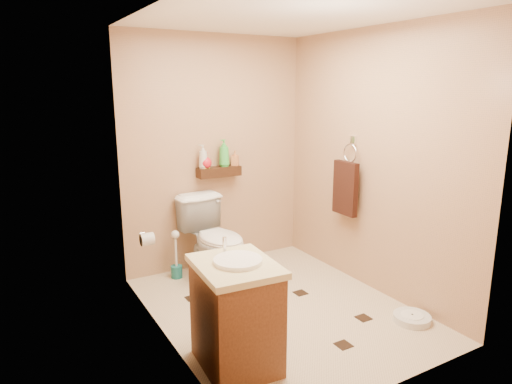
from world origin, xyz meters
TOP-DOWN VIEW (x-y plane):
  - ground at (0.00, 0.00)m, footprint 2.50×2.50m
  - wall_back at (0.00, 1.25)m, footprint 2.00×0.04m
  - wall_front at (0.00, -1.25)m, footprint 2.00×0.04m
  - wall_left at (-1.00, 0.00)m, footprint 0.04×2.50m
  - wall_right at (1.00, 0.00)m, footprint 0.04×2.50m
  - ceiling at (0.00, 0.00)m, footprint 2.00×2.50m
  - wall_shelf at (0.00, 1.17)m, footprint 0.46×0.14m
  - floor_accents at (0.00, -0.03)m, footprint 1.21×1.40m
  - toilet at (-0.21, 0.83)m, footprint 0.55×0.85m
  - vanity at (-0.70, -0.54)m, footprint 0.55×0.65m
  - bathroom_scale at (0.82, -0.73)m, footprint 0.36×0.36m
  - toilet_brush at (-0.54, 1.07)m, footprint 0.11×0.11m
  - towel_ring at (0.91, 0.25)m, footprint 0.12×0.30m
  - toilet_paper at (-0.94, 0.65)m, footprint 0.12×0.11m
  - bottle_a at (-0.17, 1.17)m, footprint 0.13×0.13m
  - bottle_b at (-0.15, 1.17)m, footprint 0.08×0.08m
  - bottle_c at (-0.15, 1.17)m, footprint 0.13×0.13m
  - bottle_d at (0.06, 1.17)m, footprint 0.14×0.14m
  - bottle_e at (0.19, 1.17)m, footprint 0.10×0.10m

SIDE VIEW (x-z plane):
  - ground at x=0.00m, z-range 0.00..0.00m
  - floor_accents at x=0.00m, z-range 0.00..0.01m
  - bathroom_scale at x=0.82m, z-range 0.00..0.06m
  - toilet_brush at x=-0.54m, z-range -0.07..0.42m
  - vanity at x=-0.70m, z-range -0.05..0.82m
  - toilet at x=-0.21m, z-range 0.00..0.82m
  - toilet_paper at x=-0.94m, z-range 0.54..0.66m
  - towel_ring at x=0.91m, z-range 0.57..1.33m
  - wall_shelf at x=0.00m, z-range 0.97..1.07m
  - bottle_b at x=-0.15m, z-range 1.07..1.22m
  - bottle_e at x=0.19m, z-range 1.07..1.23m
  - bottle_c at x=-0.15m, z-range 1.07..1.23m
  - bottle_a at x=-0.17m, z-range 1.07..1.31m
  - wall_back at x=0.00m, z-range 0.00..2.40m
  - wall_front at x=0.00m, z-range 0.00..2.40m
  - wall_left at x=-1.00m, z-range 0.00..2.40m
  - wall_right at x=1.00m, z-range 0.00..2.40m
  - bottle_d at x=0.06m, z-range 1.07..1.35m
  - ceiling at x=0.00m, z-range 2.39..2.41m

